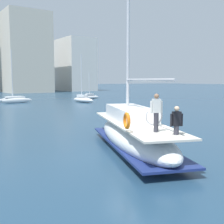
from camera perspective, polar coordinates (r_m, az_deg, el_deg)
The scene contains 5 objects.
ground_plane at distance 13.44m, azimuth 4.87°, elevation -9.13°, with size 400.00×400.00×0.00m, color navy.
main_sailboat at distance 14.66m, azimuth 4.36°, elevation -4.14°, with size 5.67×9.82×13.59m.
moored_sloop_near at distance 47.56m, azimuth -18.81°, elevation 2.50°, with size 4.98×2.77×8.27m.
moored_catamaran at distance 54.00m, azimuth -4.33°, elevation 3.09°, with size 4.07×1.57×4.90m.
moored_cutter_right at distance 45.87m, azimuth -5.84°, elevation 2.62°, with size 1.81×5.04×7.64m.
Camera 1 is at (-8.22, -10.01, 3.61)m, focal length 45.70 mm.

